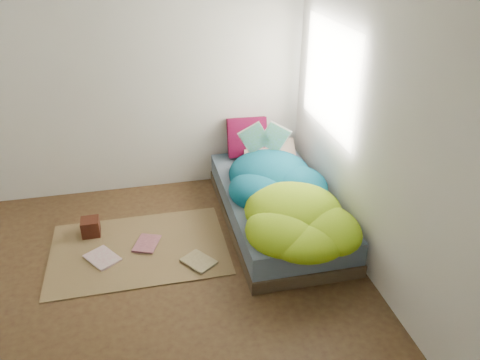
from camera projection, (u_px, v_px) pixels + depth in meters
name	position (u px, v px, depth m)	size (l,w,h in m)	color
ground	(160.00, 286.00, 3.89)	(3.50, 3.50, 0.00)	#402618
room_walls	(142.00, 98.00, 3.11)	(3.54, 3.54, 2.62)	silver
bed	(276.00, 207.00, 4.66)	(1.00, 2.00, 0.34)	#372D1E
duvet	(285.00, 188.00, 4.31)	(0.96, 1.84, 0.34)	navy
rug	(139.00, 249.00, 4.33)	(1.60, 1.10, 0.01)	brown
pillow_floral	(269.00, 151.00, 5.26)	(0.56, 0.35, 0.13)	silver
pillow_magenta	(247.00, 137.00, 5.22)	(0.43, 0.13, 0.43)	#48042C
open_book	(265.00, 129.00, 4.76)	(0.43, 0.09, 0.26)	#38902F
wooden_box	(91.00, 227.00, 4.48)	(0.17, 0.17, 0.17)	black
floor_book_a	(92.00, 264.00, 4.11)	(0.22, 0.30, 0.02)	silver
floor_book_b	(136.00, 243.00, 4.38)	(0.21, 0.28, 0.03)	#BA6B77
floor_book_c	(190.00, 267.00, 4.07)	(0.21, 0.28, 0.02)	tan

